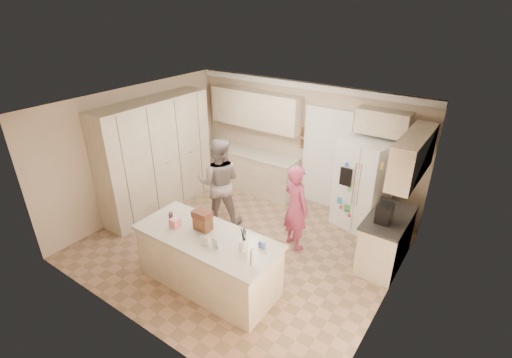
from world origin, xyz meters
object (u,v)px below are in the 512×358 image
Objects in this scene: utensil_crock at (243,245)px; teen_girl at (296,207)px; coffee_maker at (385,213)px; tissue_box at (175,223)px; island_base at (208,261)px; dollhouse_body at (203,223)px; teen_boy at (219,182)px; refrigerator at (363,185)px.

utensil_crock is 1.63m from teen_girl.
coffee_maker reaches higher than tissue_box.
island_base is 14.67× the size of utensil_crock.
utensil_crock is at bearing -3.58° from dollhouse_body.
island_base is at bearing -175.60° from utensil_crock.
teen_boy is at bearing 106.08° from tissue_box.
teen_boy is at bearing 27.79° from teen_girl.
refrigerator is 3.02m from utensil_crock.
dollhouse_body is at bearing 87.09° from teen_girl.
island_base is at bearing -137.17° from coffee_maker.
island_base is at bearing 10.30° from tissue_box.
dollhouse_body is (-2.20, -1.80, -0.03)m from coffee_maker.
teen_girl reaches higher than utensil_crock.
teen_boy is (-2.33, -1.47, -0.01)m from refrigerator.
tissue_box is (-0.55, -0.10, 0.56)m from island_base.
coffee_maker is 0.17× the size of teen_boy.
coffee_maker reaches higher than dollhouse_body.
refrigerator is 0.82× the size of island_base.
teen_girl is (0.60, 1.67, 0.36)m from island_base.
tissue_box is at bearing -169.70° from island_base.
teen_boy reaches higher than tissue_box.
refrigerator is 3.30m from island_base.
teen_boy is (-1.67, 1.47, -0.11)m from utensil_crock.
utensil_crock is at bearing 4.40° from island_base.
refrigerator is at bearing 77.29° from utensil_crock.
teen_boy is at bearing 121.38° from dollhouse_body.
refrigerator is 1.33m from coffee_maker.
tissue_box is 0.45m from dollhouse_body.
dollhouse_body is at bearing -140.71° from coffee_maker.
refrigerator reaches higher than utensil_crock.
coffee_maker is 1.49m from teen_girl.
teen_girl is (0.75, 1.57, -0.23)m from dollhouse_body.
tissue_box is at bearing -172.87° from utensil_crock.
refrigerator is 1.12× the size of teen_girl.
tissue_box is 2.12m from teen_girl.
teen_boy is at bearing 123.76° from island_base.
coffee_maker is at bearing 52.88° from utensil_crock.
refrigerator is 3.61m from tissue_box.
refrigerator reaches higher than teen_boy.
island_base is 8.46× the size of dollhouse_body.
utensil_crock is at bearing 7.13° from tissue_box.
refrigerator reaches higher than dollhouse_body.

